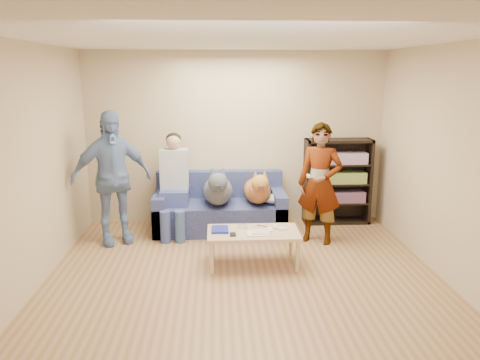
{
  "coord_description": "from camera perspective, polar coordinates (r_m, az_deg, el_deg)",
  "views": [
    {
      "loc": [
        -0.3,
        -4.56,
        2.29
      ],
      "look_at": [
        0.0,
        1.2,
        0.95
      ],
      "focal_mm": 35.0,
      "sensor_mm": 36.0,
      "label": 1
    }
  ],
  "objects": [
    {
      "name": "ground",
      "position": [
        5.11,
        0.72,
        -13.55
      ],
      "size": [
        5.0,
        5.0,
        0.0
      ],
      "primitive_type": "plane",
      "color": "olive",
      "rests_on": "ground"
    },
    {
      "name": "ceiling",
      "position": [
        4.58,
        0.82,
        16.96
      ],
      "size": [
        5.0,
        5.0,
        0.0
      ],
      "primitive_type": "plane",
      "rotation": [
        3.14,
        0.0,
        0.0
      ],
      "color": "white",
      "rests_on": "ground"
    },
    {
      "name": "wall_back",
      "position": [
        7.13,
        -0.55,
        5.11
      ],
      "size": [
        4.5,
        0.0,
        4.5
      ],
      "primitive_type": "plane",
      "rotation": [
        1.57,
        0.0,
        0.0
      ],
      "color": "tan",
      "rests_on": "ground"
    },
    {
      "name": "wall_front",
      "position": [
        2.3,
        4.94,
        -12.45
      ],
      "size": [
        4.5,
        0.0,
        4.5
      ],
      "primitive_type": "plane",
      "rotation": [
        -1.57,
        0.0,
        0.0
      ],
      "color": "tan",
      "rests_on": "ground"
    },
    {
      "name": "wall_left",
      "position": [
        5.05,
        -25.61,
        0.48
      ],
      "size": [
        0.0,
        5.0,
        5.0
      ],
      "primitive_type": "plane",
      "rotation": [
        1.57,
        0.0,
        1.57
      ],
      "color": "tan",
      "rests_on": "ground"
    },
    {
      "name": "wall_right",
      "position": [
        5.32,
        25.76,
        1.03
      ],
      "size": [
        0.0,
        5.0,
        5.0
      ],
      "primitive_type": "plane",
      "rotation": [
        1.57,
        0.0,
        -1.57
      ],
      "color": "tan",
      "rests_on": "ground"
    },
    {
      "name": "blanket",
      "position": [
        6.8,
        4.27,
        -2.29
      ],
      "size": [
        0.38,
        0.32,
        0.13
      ],
      "primitive_type": "ellipsoid",
      "color": "#B7B8BC",
      "rests_on": "sofa"
    },
    {
      "name": "person_standing_right",
      "position": [
        6.37,
        9.7,
        -0.45
      ],
      "size": [
        0.71,
        0.61,
        1.64
      ],
      "primitive_type": "imported",
      "rotation": [
        0.0,
        0.0,
        -0.45
      ],
      "color": "gray",
      "rests_on": "ground"
    },
    {
      "name": "person_standing_left",
      "position": [
        6.48,
        -15.38,
        0.26
      ],
      "size": [
        1.15,
        0.83,
        1.81
      ],
      "primitive_type": "imported",
      "rotation": [
        0.0,
        0.0,
        0.42
      ],
      "color": "#7A92C3",
      "rests_on": "ground"
    },
    {
      "name": "held_controller",
      "position": [
        6.11,
        8.33,
        0.48
      ],
      "size": [
        0.05,
        0.11,
        0.03
      ],
      "primitive_type": "cube",
      "rotation": [
        0.0,
        0.0,
        -0.1
      ],
      "color": "white",
      "rests_on": "person_standing_right"
    },
    {
      "name": "notebook_blue",
      "position": [
        5.67,
        -2.46,
        -6.04
      ],
      "size": [
        0.2,
        0.26,
        0.03
      ],
      "primitive_type": "cube",
      "color": "navy",
      "rests_on": "coffee_table"
    },
    {
      "name": "papers",
      "position": [
        5.55,
        2.23,
        -6.52
      ],
      "size": [
        0.26,
        0.2,
        0.02
      ],
      "primitive_type": "cube",
      "color": "silver",
      "rests_on": "coffee_table"
    },
    {
      "name": "magazine",
      "position": [
        5.57,
        2.52,
        -6.31
      ],
      "size": [
        0.22,
        0.17,
        0.01
      ],
      "primitive_type": "cube",
      "color": "beige",
      "rests_on": "coffee_table"
    },
    {
      "name": "camera_silver",
      "position": [
        5.74,
        0.33,
        -5.65
      ],
      "size": [
        0.11,
        0.06,
        0.05
      ],
      "primitive_type": "cube",
      "color": "silver",
      "rests_on": "coffee_table"
    },
    {
      "name": "controller_a",
      "position": [
        5.76,
        4.34,
        -5.73
      ],
      "size": [
        0.04,
        0.13,
        0.03
      ],
      "primitive_type": "cube",
      "color": "silver",
      "rests_on": "coffee_table"
    },
    {
      "name": "controller_b",
      "position": [
        5.7,
        5.24,
        -5.97
      ],
      "size": [
        0.09,
        0.06,
        0.03
      ],
      "primitive_type": "cube",
      "color": "white",
      "rests_on": "coffee_table"
    },
    {
      "name": "headphone_cup_a",
      "position": [
        5.64,
        3.68,
        -6.19
      ],
      "size": [
        0.07,
        0.07,
        0.02
      ],
      "primitive_type": "cylinder",
      "color": "white",
      "rests_on": "coffee_table"
    },
    {
      "name": "headphone_cup_b",
      "position": [
        5.72,
        3.59,
        -5.92
      ],
      "size": [
        0.07,
        0.07,
        0.02
      ],
      "primitive_type": "cylinder",
      "color": "white",
      "rests_on": "coffee_table"
    },
    {
      "name": "pen_orange",
      "position": [
        5.49,
        1.55,
        -6.78
      ],
      "size": [
        0.13,
        0.06,
        0.01
      ],
      "primitive_type": "cylinder",
      "rotation": [
        0.0,
        1.57,
        0.35
      ],
      "color": "orange",
      "rests_on": "coffee_table"
    },
    {
      "name": "pen_black",
      "position": [
        5.83,
        2.67,
        -5.61
      ],
      "size": [
        0.13,
        0.08,
        0.01
      ],
      "primitive_type": "cylinder",
      "rotation": [
        0.0,
        1.57,
        -0.52
      ],
      "color": "black",
      "rests_on": "coffee_table"
    },
    {
      "name": "wallet",
      "position": [
        5.52,
        -0.88,
        -6.65
      ],
      "size": [
        0.07,
        0.12,
        0.02
      ],
      "primitive_type": "cube",
      "color": "black",
      "rests_on": "coffee_table"
    },
    {
      "name": "sofa",
      "position": [
        6.95,
        -2.45,
        -3.73
      ],
      "size": [
        1.9,
        0.85,
        0.82
      ],
      "color": "#515B93",
      "rests_on": "ground"
    },
    {
      "name": "person_seated",
      "position": [
        6.73,
        -8.05,
        -0.08
      ],
      "size": [
        0.4,
        0.73,
        1.47
      ],
      "color": "#455197",
      "rests_on": "sofa"
    },
    {
      "name": "dog_gray",
      "position": [
        6.68,
        -2.71,
        -1.16
      ],
      "size": [
        0.43,
        1.26,
        0.62
      ],
      "color": "#52555C",
      "rests_on": "sofa"
    },
    {
      "name": "dog_tan",
      "position": [
        6.75,
        2.17,
        -1.19
      ],
      "size": [
        0.39,
        1.16,
        0.57
      ],
      "color": "#A76A33",
      "rests_on": "sofa"
    },
    {
      "name": "coffee_table",
      "position": [
        5.66,
        1.63,
        -6.7
      ],
      "size": [
        1.1,
        0.6,
        0.42
      ],
      "color": "tan",
      "rests_on": "ground"
    },
    {
      "name": "bookshelf",
      "position": [
        7.31,
        11.75,
        0.08
      ],
      "size": [
        1.0,
        0.34,
        1.3
      ],
      "color": "black",
      "rests_on": "ground"
    }
  ]
}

